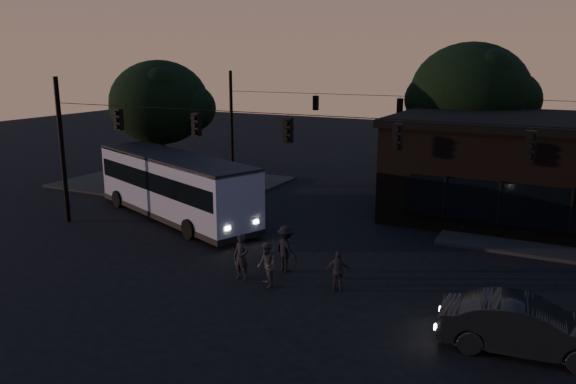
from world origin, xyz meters
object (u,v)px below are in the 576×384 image
at_px(pedestrian_d, 286,248).
at_px(building, 543,169).
at_px(bus, 174,183).
at_px(pedestrian_c, 338,271).
at_px(pedestrian_a, 241,257).
at_px(pedestrian_b, 267,265).
at_px(car, 526,327).

bearing_deg(pedestrian_d, building, -96.25).
bearing_deg(bus, building, 49.15).
bearing_deg(bus, pedestrian_c, -1.88).
xyz_separation_m(pedestrian_a, pedestrian_b, (1.22, -0.18, -0.05)).
xyz_separation_m(building, pedestrian_a, (-9.67, -14.61, -1.81)).
height_order(car, pedestrian_b, pedestrian_b).
relative_size(pedestrian_a, pedestrian_d, 0.95).
xyz_separation_m(pedestrian_b, pedestrian_c, (2.55, 0.83, -0.08)).
relative_size(building, car, 3.17).
xyz_separation_m(pedestrian_b, pedestrian_d, (-0.07, 1.73, 0.10)).
relative_size(car, pedestrian_a, 2.69).
bearing_deg(car, building, -3.48).
xyz_separation_m(pedestrian_a, pedestrian_d, (1.15, 1.55, 0.05)).
bearing_deg(car, pedestrian_c, 69.97).
distance_m(pedestrian_a, pedestrian_d, 1.93).
distance_m(car, pedestrian_c, 6.72).
xyz_separation_m(bus, pedestrian_d, (8.82, -4.16, -0.96)).
bearing_deg(bus, car, 1.45).
bearing_deg(building, car, -87.81).
bearing_deg(building, pedestrian_c, -112.95).
distance_m(pedestrian_a, pedestrian_c, 3.82).
relative_size(pedestrian_a, pedestrian_c, 1.17).
height_order(pedestrian_a, pedestrian_d, pedestrian_d).
xyz_separation_m(building, pedestrian_b, (-8.46, -14.79, -1.86)).
xyz_separation_m(building, pedestrian_d, (-8.53, -13.06, -1.76)).
bearing_deg(building, pedestrian_b, -119.76).
relative_size(car, pedestrian_b, 2.85).
distance_m(pedestrian_b, pedestrian_c, 2.68).
bearing_deg(pedestrian_c, building, -126.54).
xyz_separation_m(building, car, (0.60, -15.63, -1.91)).
height_order(pedestrian_c, pedestrian_d, pedestrian_d).
height_order(bus, pedestrian_d, bus).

